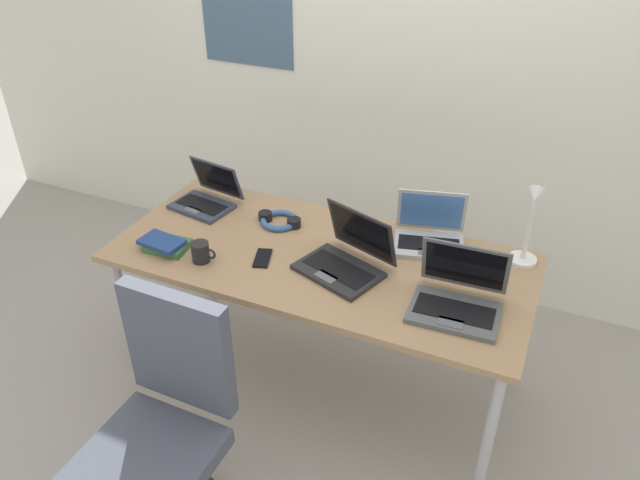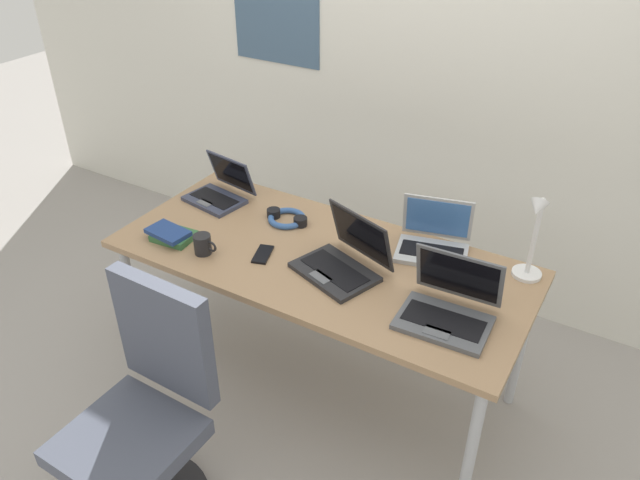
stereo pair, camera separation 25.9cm
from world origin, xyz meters
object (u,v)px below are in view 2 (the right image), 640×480
at_px(laptop_front_left, 220,191).
at_px(headphones, 287,218).
at_px(computer_mouse, 365,229).
at_px(book_stack, 172,235).
at_px(office_chair, 144,430).
at_px(laptop_front_right, 448,308).
at_px(coffee_mug, 203,244).
at_px(desk_lamp, 533,238).
at_px(laptop_back_right, 433,242).
at_px(laptop_far_corner, 343,260).
at_px(cell_phone, 263,254).

bearing_deg(laptop_front_left, headphones, -1.23).
height_order(computer_mouse, book_stack, book_stack).
distance_m(book_stack, office_chair, 0.86).
relative_size(laptop_front_right, coffee_mug, 3.07).
xyz_separation_m(desk_lamp, laptop_front_right, (-0.18, -0.39, -0.15)).
xyz_separation_m(laptop_front_right, computer_mouse, (-0.54, 0.38, -0.03)).
xyz_separation_m(laptop_back_right, headphones, (-0.68, -0.11, -0.03)).
height_order(desk_lamp, laptop_far_corner, desk_lamp).
bearing_deg(laptop_back_right, office_chair, -118.26).
relative_size(laptop_far_corner, laptop_back_right, 1.17).
bearing_deg(cell_phone, laptop_back_right, 15.23).
distance_m(desk_lamp, office_chair, 1.65).
xyz_separation_m(laptop_front_left, computer_mouse, (0.76, 0.09, -0.03)).
distance_m(laptop_front_right, laptop_back_right, 0.45).
distance_m(laptop_front_right, cell_phone, 0.83).
bearing_deg(book_stack, laptop_back_right, 26.11).
xyz_separation_m(laptop_back_right, computer_mouse, (-0.32, -0.02, -0.03)).
height_order(cell_phone, book_stack, book_stack).
xyz_separation_m(laptop_front_left, cell_phone, (0.47, -0.30, -0.04)).
height_order(laptop_front_left, coffee_mug, laptop_front_left).
bearing_deg(desk_lamp, laptop_front_right, -115.08).
distance_m(laptop_back_right, office_chair, 1.39).
xyz_separation_m(laptop_front_left, headphones, (0.40, -0.01, -0.03)).
bearing_deg(laptop_far_corner, computer_mouse, 100.19).
height_order(headphones, office_chair, office_chair).
relative_size(cell_phone, book_stack, 0.65).
height_order(laptop_front_right, laptop_back_right, laptop_front_right).
xyz_separation_m(computer_mouse, book_stack, (-0.71, -0.49, 0.01)).
height_order(laptop_front_right, book_stack, laptop_front_right).
bearing_deg(laptop_front_left, laptop_far_corner, -15.18).
relative_size(laptop_back_right, coffee_mug, 3.10).
height_order(laptop_far_corner, cell_phone, laptop_far_corner).
height_order(coffee_mug, office_chair, office_chair).
bearing_deg(laptop_front_right, headphones, 162.45).
distance_m(laptop_far_corner, headphones, 0.47).
height_order(laptop_far_corner, laptop_front_left, laptop_far_corner).
bearing_deg(laptop_front_right, cell_phone, -179.43).
relative_size(cell_phone, headphones, 0.64).
height_order(laptop_back_right, computer_mouse, laptop_back_right).
distance_m(laptop_back_right, cell_phone, 0.74).
xyz_separation_m(laptop_back_right, office_chair, (-0.63, -1.17, -0.39)).
xyz_separation_m(headphones, coffee_mug, (-0.16, -0.41, 0.03)).
distance_m(laptop_back_right, headphones, 0.69).
height_order(desk_lamp, laptop_front_left, desk_lamp).
bearing_deg(cell_phone, laptop_front_right, -17.60).
relative_size(book_stack, coffee_mug, 1.85).
height_order(laptop_back_right, coffee_mug, laptop_back_right).
relative_size(laptop_far_corner, coffee_mug, 3.64).
bearing_deg(desk_lamp, computer_mouse, -179.09).
distance_m(desk_lamp, laptop_far_corner, 0.75).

